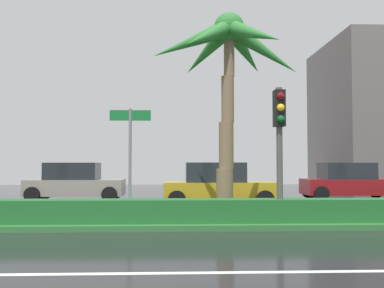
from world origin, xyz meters
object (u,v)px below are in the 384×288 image
object	(u,v)px
car_in_traffic_second	(75,182)
car_in_traffic_third	(217,185)
car_in_traffic_fourth	(349,182)
palm_tree_centre_left	(228,56)
traffic_signal_median_right	(279,129)
street_name_sign	(130,149)

from	to	relation	value
car_in_traffic_second	car_in_traffic_third	size ratio (longest dim) A/B	1.00
car_in_traffic_second	car_in_traffic_fourth	distance (m)	12.64
palm_tree_centre_left	car_in_traffic_second	size ratio (longest dim) A/B	1.41
traffic_signal_median_right	car_in_traffic_fourth	world-z (taller)	traffic_signal_median_right
traffic_signal_median_right	car_in_traffic_third	distance (m)	6.15
car_in_traffic_third	palm_tree_centre_left	bearing A→B (deg)	-91.33
street_name_sign	car_in_traffic_fourth	bearing A→B (deg)	41.90
car_in_traffic_second	car_in_traffic_third	bearing A→B (deg)	-24.25
car_in_traffic_second	traffic_signal_median_right	bearing A→B (deg)	-49.75
palm_tree_centre_left	street_name_sign	xyz separation A→B (m)	(-2.77, -1.17, -2.81)
traffic_signal_median_right	car_in_traffic_second	bearing A→B (deg)	130.25
street_name_sign	car_in_traffic_second	distance (m)	8.95
palm_tree_centre_left	car_in_traffic_third	world-z (taller)	palm_tree_centre_left
palm_tree_centre_left	street_name_sign	distance (m)	4.12
car_in_traffic_second	palm_tree_centre_left	bearing A→B (deg)	-49.05
palm_tree_centre_left	car_in_traffic_third	distance (m)	5.88
palm_tree_centre_left	traffic_signal_median_right	bearing A→B (deg)	-53.14
street_name_sign	car_in_traffic_second	xyz separation A→B (m)	(-3.34, 8.21, -1.25)
traffic_signal_median_right	car_in_traffic_third	size ratio (longest dim) A/B	0.82
street_name_sign	traffic_signal_median_right	bearing A→B (deg)	-5.57
palm_tree_centre_left	car_in_traffic_fourth	size ratio (longest dim) A/B	1.41
car_in_traffic_third	car_in_traffic_fourth	size ratio (longest dim) A/B	1.00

